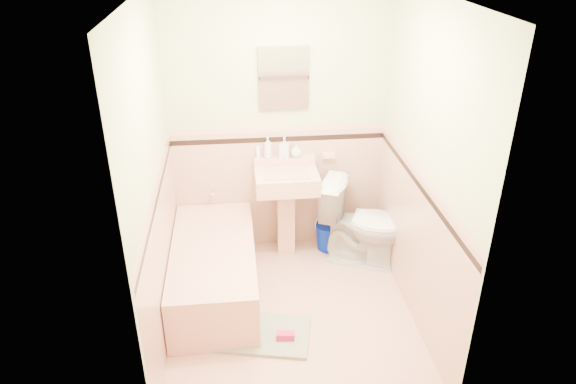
{
  "coord_description": "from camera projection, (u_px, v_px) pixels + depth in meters",
  "views": [
    {
      "loc": [
        -0.4,
        -3.49,
        2.94
      ],
      "look_at": [
        0.0,
        0.25,
        1.0
      ],
      "focal_mm": 33.28,
      "sensor_mm": 36.0,
      "label": 1
    }
  ],
  "objects": [
    {
      "name": "tub_faucet",
      "position": [
        213.0,
        192.0,
        5.05
      ],
      "size": [
        0.04,
        0.12,
        0.04
      ],
      "primitive_type": "cylinder",
      "rotation": [
        1.57,
        0.0,
        0.0
      ],
      "color": "silver",
      "rests_on": "wall_back"
    },
    {
      "name": "accent_back",
      "position": [
        278.0,
        139.0,
        4.91
      ],
      "size": [
        2.0,
        0.0,
        2.0
      ],
      "primitive_type": "plane",
      "rotation": [
        1.57,
        0.0,
        0.0
      ],
      "color": "black",
      "rests_on": "ground"
    },
    {
      "name": "wall_left",
      "position": [
        152.0,
        184.0,
        3.8
      ],
      "size": [
        0.0,
        2.5,
        2.5
      ],
      "primitive_type": "plane",
      "rotation": [
        1.57,
        0.0,
        1.57
      ],
      "color": "#F5EBC8",
      "rests_on": "ground"
    },
    {
      "name": "bathtub",
      "position": [
        214.0,
        271.0,
        4.6
      ],
      "size": [
        0.7,
        1.5,
        0.45
      ],
      "primitive_type": "cube",
      "color": "#DDA28B",
      "rests_on": "floor"
    },
    {
      "name": "cap_right",
      "position": [
        421.0,
        175.0,
        4.0
      ],
      "size": [
        0.0,
        2.2,
        2.2
      ],
      "primitive_type": "plane",
      "rotation": [
        1.57,
        0.0,
        -1.57
      ],
      "color": "#E2A898",
      "rests_on": "ground"
    },
    {
      "name": "soap_dish",
      "position": [
        328.0,
        155.0,
        5.02
      ],
      "size": [
        0.12,
        0.07,
        0.04
      ],
      "primitive_type": "cube",
      "color": "#DDA28B",
      "rests_on": "wall_back"
    },
    {
      "name": "soap_bottle_right",
      "position": [
        296.0,
        150.0,
        4.94
      ],
      "size": [
        0.12,
        0.12,
        0.13
      ],
      "primitive_type": "imported",
      "rotation": [
        0.0,
        0.0,
        -0.19
      ],
      "color": "#B2B2B2",
      "rests_on": "sink"
    },
    {
      "name": "accent_front",
      "position": [
        313.0,
        281.0,
        3.0
      ],
      "size": [
        2.0,
        0.0,
        2.0
      ],
      "primitive_type": "plane",
      "rotation": [
        -1.57,
        0.0,
        0.0
      ],
      "color": "black",
      "rests_on": "ground"
    },
    {
      "name": "wainscot_back",
      "position": [
        279.0,
        189.0,
        5.16
      ],
      "size": [
        2.0,
        0.0,
        2.0
      ],
      "primitive_type": "plane",
      "rotation": [
        1.57,
        0.0,
        0.0
      ],
      "color": "beige",
      "rests_on": "ground"
    },
    {
      "name": "bucket",
      "position": [
        328.0,
        236.0,
        5.27
      ],
      "size": [
        0.28,
        0.28,
        0.27
      ],
      "primitive_type": null,
      "rotation": [
        0.0,
        0.0,
        0.05
      ],
      "color": "#001AAE",
      "rests_on": "floor"
    },
    {
      "name": "sink",
      "position": [
        286.0,
        214.0,
        5.03
      ],
      "size": [
        0.57,
        0.48,
        0.89
      ],
      "primitive_type": null,
      "color": "#DDA28B",
      "rests_on": "floor"
    },
    {
      "name": "sink_faucet",
      "position": [
        285.0,
        160.0,
        4.92
      ],
      "size": [
        0.02,
        0.02,
        0.1
      ],
      "primitive_type": "cylinder",
      "color": "silver",
      "rests_on": "sink"
    },
    {
      "name": "cap_front",
      "position": [
        314.0,
        266.0,
        2.95
      ],
      "size": [
        2.0,
        0.0,
        2.0
      ],
      "primitive_type": "plane",
      "rotation": [
        -1.57,
        0.0,
        0.0
      ],
      "color": "#E2A898",
      "rests_on": "ground"
    },
    {
      "name": "wainscot_right",
      "position": [
        413.0,
        244.0,
        4.29
      ],
      "size": [
        0.0,
        2.2,
        2.2
      ],
      "primitive_type": "plane",
      "rotation": [
        1.57,
        0.0,
        -1.57
      ],
      "color": "beige",
      "rests_on": "ground"
    },
    {
      "name": "cap_left",
      "position": [
        156.0,
        187.0,
        3.82
      ],
      "size": [
        0.0,
        2.2,
        2.2
      ],
      "primitive_type": "plane",
      "rotation": [
        1.57,
        0.0,
        1.57
      ],
      "color": "#E2A898",
      "rests_on": "ground"
    },
    {
      "name": "floor",
      "position": [
        291.0,
        311.0,
        4.47
      ],
      "size": [
        2.2,
        2.2,
        0.0
      ],
      "primitive_type": "plane",
      "color": "#E2AA94",
      "rests_on": "ground"
    },
    {
      "name": "soap_bottle_left",
      "position": [
        268.0,
        148.0,
        4.89
      ],
      "size": [
        0.1,
        0.1,
        0.21
      ],
      "primitive_type": "imported",
      "rotation": [
        0.0,
        0.0,
        -0.31
      ],
      "color": "#B2B2B2",
      "rests_on": "sink"
    },
    {
      "name": "medicine_cabinet",
      "position": [
        284.0,
        77.0,
        4.64
      ],
      "size": [
        0.44,
        0.04,
        0.55
      ],
      "primitive_type": "cube",
      "color": "white",
      "rests_on": "wall_back"
    },
    {
      "name": "soap_bottle_mid",
      "position": [
        284.0,
        147.0,
        4.91
      ],
      "size": [
        0.11,
        0.11,
        0.2
      ],
      "primitive_type": "imported",
      "rotation": [
        0.0,
        0.0,
        -0.23
      ],
      "color": "#B2B2B2",
      "rests_on": "sink"
    },
    {
      "name": "accent_right",
      "position": [
        420.0,
        187.0,
        4.05
      ],
      "size": [
        0.0,
        2.2,
        2.2
      ],
      "primitive_type": "plane",
      "rotation": [
        1.57,
        0.0,
        -1.57
      ],
      "color": "black",
      "rests_on": "ground"
    },
    {
      "name": "toilet",
      "position": [
        365.0,
        223.0,
        4.96
      ],
      "size": [
        0.92,
        0.74,
        0.82
      ],
      "primitive_type": "imported",
      "rotation": [
        0.0,
        0.0,
        1.16
      ],
      "color": "white",
      "rests_on": "floor"
    },
    {
      "name": "tube",
      "position": [
        258.0,
        152.0,
        4.91
      ],
      "size": [
        0.05,
        0.05,
        0.12
      ],
      "primitive_type": "cylinder",
      "rotation": [
        0.0,
        0.0,
        0.33
      ],
      "color": "white",
      "rests_on": "sink"
    },
    {
      "name": "wall_back",
      "position": [
        278.0,
        125.0,
        4.87
      ],
      "size": [
        2.5,
        0.0,
        2.5
      ],
      "primitive_type": "plane",
      "rotation": [
        1.57,
        0.0,
        0.0
      ],
      "color": "#F5EBC8",
      "rests_on": "ground"
    },
    {
      "name": "wainscot_left",
      "position": [
        164.0,
        259.0,
        4.1
      ],
      "size": [
        0.0,
        2.2,
        2.2
      ],
      "primitive_type": "plane",
      "rotation": [
        1.57,
        0.0,
        1.57
      ],
      "color": "beige",
      "rests_on": "ground"
    },
    {
      "name": "wainscot_front",
      "position": [
        311.0,
        351.0,
        3.23
      ],
      "size": [
        2.0,
        0.0,
        2.0
      ],
      "primitive_type": "plane",
      "rotation": [
        -1.57,
        0.0,
        0.0
      ],
      "color": "beige",
      "rests_on": "ground"
    },
    {
      "name": "wall_right",
      "position": [
        424.0,
        171.0,
        3.99
      ],
      "size": [
        0.0,
        2.5,
        2.5
      ],
      "primitive_type": "plane",
      "rotation": [
        1.57,
        0.0,
        -1.57
      ],
      "color": "#F5EBC8",
      "rests_on": "ground"
    },
    {
      "name": "accent_left",
      "position": [
        157.0,
        200.0,
        3.86
      ],
      "size": [
        0.0,
        2.2,
        2.2
      ],
      "primitive_type": "plane",
      "rotation": [
        1.57,
        0.0,
        1.57
      ],
      "color": "black",
      "rests_on": "ground"
    },
    {
      "name": "bath_mat",
      "position": [
        264.0,
        334.0,
        4.21
      ],
      "size": [
        0.8,
        0.62,
        0.03
      ],
      "primitive_type": "cube",
      "rotation": [
        0.0,
        0.0,
        -0.21
      ],
      "color": "gray",
      "rests_on": "floor"
    },
    {
      "name": "wall_front",
      "position": [
        314.0,
        263.0,
        2.92
      ],
      "size": [
        2.5,
        0.0,
        2.5
      ],
      "primitive_type": "plane",
      "rotation": [
        -1.57,
        0.0,
        0.0
      ],
      "color": "#F5EBC8",
      "rests_on": "ground"
    },
    {
      "name": "cap_back",
      "position": [
        278.0,
        129.0,
        4.87
      ],
      "size": [
        2.0,
        0.0,
        2.0
      ],
      "primitive_type": "plane",
      "rotation": [
        1.57,
        0.0,
        0.0
      ],
      "color": "#E2A898",
      "rests_on": "ground"
    },
    {
      "name": "shoe",
      "position": [
        285.0,
        336.0,
        4.13
      ],
      "size": [
        0.15,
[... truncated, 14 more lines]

